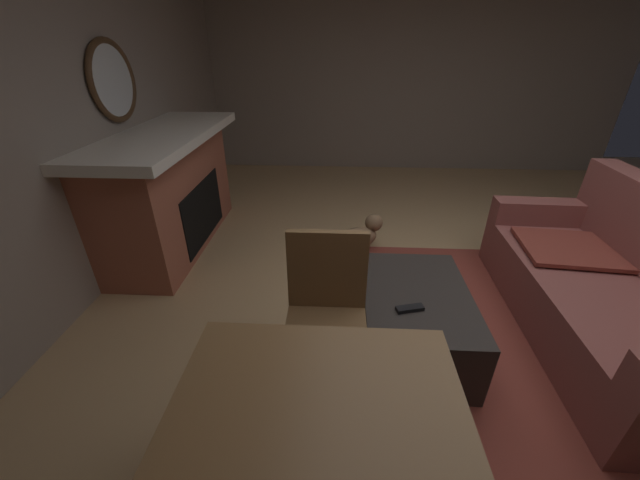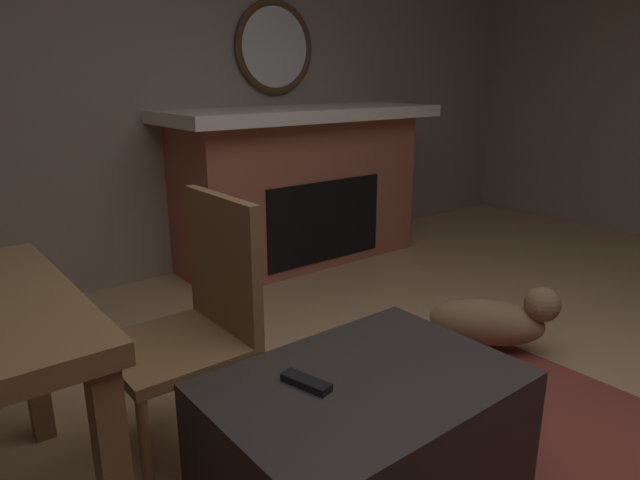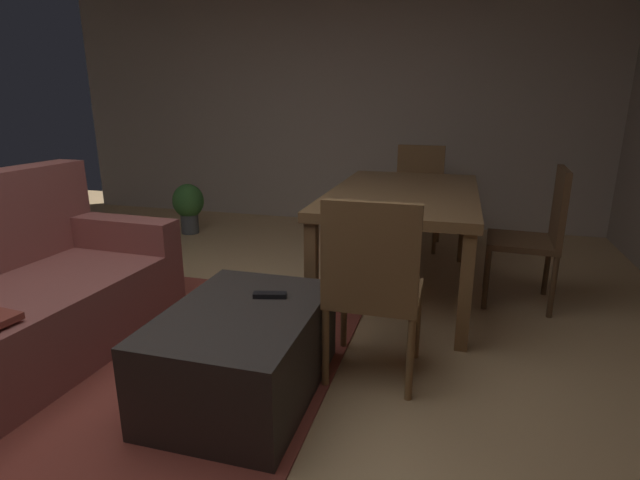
# 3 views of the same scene
# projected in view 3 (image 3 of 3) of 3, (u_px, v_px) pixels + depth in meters

# --- Properties ---
(floor) EXTENTS (9.04, 9.04, 0.00)m
(floor) POSITION_uv_depth(u_px,v_px,m) (131.00, 405.00, 2.23)
(floor) COLOR tan
(wall_right_window_side) EXTENTS (0.12, 6.25, 2.89)m
(wall_right_window_side) POSITION_uv_depth(u_px,v_px,m) (334.00, 90.00, 5.31)
(wall_right_window_side) COLOR #B2A59B
(wall_right_window_side) RESTS_ON ground
(area_rug) EXTENTS (2.60, 2.00, 0.01)m
(area_rug) POSITION_uv_depth(u_px,v_px,m) (132.00, 373.00, 2.48)
(area_rug) COLOR brown
(area_rug) RESTS_ON ground
(ottoman_coffee_table) EXTENTS (0.93, 0.65, 0.43)m
(ottoman_coffee_table) POSITION_uv_depth(u_px,v_px,m) (243.00, 352.00, 2.26)
(ottoman_coffee_table) COLOR #2D2826
(ottoman_coffee_table) RESTS_ON ground
(tv_remote) EXTENTS (0.09, 0.17, 0.02)m
(tv_remote) POSITION_uv_depth(u_px,v_px,m) (270.00, 295.00, 2.33)
(tv_remote) COLOR black
(tv_remote) RESTS_ON ottoman_coffee_table
(dining_table) EXTENTS (1.71, 0.99, 0.74)m
(dining_table) POSITION_uv_depth(u_px,v_px,m) (404.00, 201.00, 3.40)
(dining_table) COLOR brown
(dining_table) RESTS_ON ground
(dining_chair_south) EXTENTS (0.47, 0.47, 0.93)m
(dining_chair_south) POSITION_uv_depth(u_px,v_px,m) (538.00, 229.00, 3.20)
(dining_chair_south) COLOR #513823
(dining_chair_south) RESTS_ON ground
(dining_chair_west) EXTENTS (0.44, 0.44, 0.93)m
(dining_chair_west) POSITION_uv_depth(u_px,v_px,m) (373.00, 282.00, 2.28)
(dining_chair_west) COLOR brown
(dining_chair_west) RESTS_ON ground
(dining_chair_east) EXTENTS (0.46, 0.46, 0.93)m
(dining_chair_east) POSITION_uv_depth(u_px,v_px,m) (418.00, 190.00, 4.59)
(dining_chair_east) COLOR brown
(dining_chair_east) RESTS_ON ground
(potted_plant) EXTENTS (0.32, 0.32, 0.51)m
(potted_plant) POSITION_uv_depth(u_px,v_px,m) (188.00, 205.00, 5.01)
(potted_plant) COLOR #474C51
(potted_plant) RESTS_ON ground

